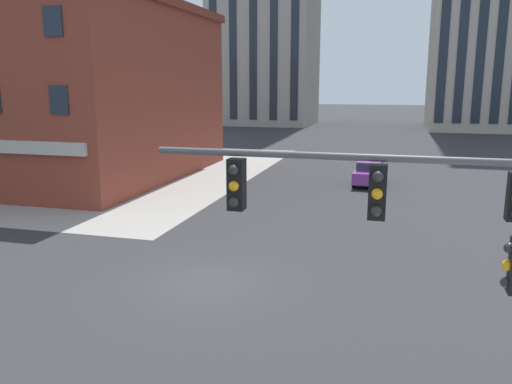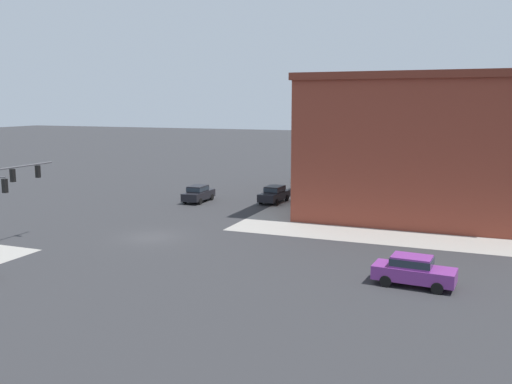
# 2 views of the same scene
# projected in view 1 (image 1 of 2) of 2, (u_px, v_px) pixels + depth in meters

# --- Properties ---
(ground_plane) EXTENTS (320.00, 320.00, 0.00)m
(ground_plane) POSITION_uv_depth(u_px,v_px,m) (206.00, 283.00, 17.77)
(ground_plane) COLOR #2D2D30
(sidewalk_far_corner) EXTENTS (32.00, 32.00, 0.02)m
(sidewalk_far_corner) POSITION_uv_depth(u_px,v_px,m) (63.00, 168.00, 41.84)
(sidewalk_far_corner) COLOR gray
(sidewalk_far_corner) RESTS_ON ground
(traffic_signal_main) EXTENTS (6.35, 2.09, 6.22)m
(traffic_signal_main) POSITION_uv_depth(u_px,v_px,m) (448.00, 255.00, 8.41)
(traffic_signal_main) COLOR #4C4C51
(traffic_signal_main) RESTS_ON ground
(car_main_northbound_near) EXTENTS (2.14, 4.52, 1.68)m
(car_main_northbound_near) POSITION_uv_depth(u_px,v_px,m) (370.00, 172.00, 34.81)
(car_main_northbound_near) COLOR #7A3389
(car_main_northbound_near) RESTS_ON ground
(storefront_block_near_corner) EXTENTS (25.80, 20.38, 12.40)m
(storefront_block_near_corner) POSITION_uv_depth(u_px,v_px,m) (21.00, 91.00, 39.07)
(storefront_block_near_corner) COLOR brown
(storefront_block_near_corner) RESTS_ON ground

